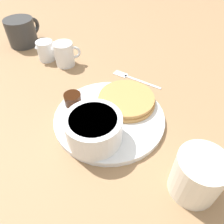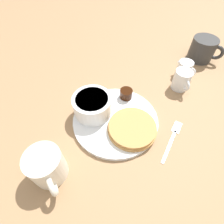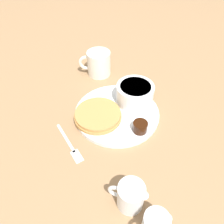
# 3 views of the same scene
# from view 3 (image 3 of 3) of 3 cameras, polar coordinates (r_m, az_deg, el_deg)

# --- Properties ---
(ground_plane) EXTENTS (4.00, 4.00, 0.00)m
(ground_plane) POSITION_cam_3_polar(r_m,az_deg,el_deg) (0.63, 1.28, -0.66)
(ground_plane) COLOR #93704C
(plate) EXTENTS (0.24, 0.24, 0.01)m
(plate) POSITION_cam_3_polar(r_m,az_deg,el_deg) (0.62, 1.29, -0.28)
(plate) COLOR white
(plate) RESTS_ON ground_plane
(pancake_stack) EXTENTS (0.13, 0.13, 0.02)m
(pancake_stack) POSITION_cam_3_polar(r_m,az_deg,el_deg) (0.60, -3.70, -0.77)
(pancake_stack) COLOR #B78447
(pancake_stack) RESTS_ON plate
(bowl) EXTENTS (0.11, 0.11, 0.06)m
(bowl) POSITION_cam_3_polar(r_m,az_deg,el_deg) (0.64, 6.00, 4.90)
(bowl) COLOR white
(bowl) RESTS_ON plate
(syrup_cup) EXTENTS (0.04, 0.04, 0.03)m
(syrup_cup) POSITION_cam_3_polar(r_m,az_deg,el_deg) (0.57, 7.35, -3.84)
(syrup_cup) COLOR black
(syrup_cup) RESTS_ON plate
(butter_ramekin) EXTENTS (0.05, 0.05, 0.04)m
(butter_ramekin) POSITION_cam_3_polar(r_m,az_deg,el_deg) (0.65, 7.78, 3.85)
(butter_ramekin) COLOR white
(butter_ramekin) RESTS_ON plate
(coffee_mug) EXTENTS (0.08, 0.11, 0.08)m
(coffee_mug) POSITION_cam_3_polar(r_m,az_deg,el_deg) (0.76, -3.62, 12.58)
(coffee_mug) COLOR silver
(coffee_mug) RESTS_ON ground_plane
(creamer_pitcher_near) EXTENTS (0.05, 0.08, 0.07)m
(creamer_pitcher_near) POSITION_cam_3_polar(r_m,az_deg,el_deg) (0.46, 4.81, -21.00)
(creamer_pitcher_near) COLOR white
(creamer_pitcher_near) RESTS_ON ground_plane
(fork) EXTENTS (0.12, 0.10, 0.00)m
(fork) POSITION_cam_3_polar(r_m,az_deg,el_deg) (0.56, -10.63, -8.85)
(fork) COLOR silver
(fork) RESTS_ON ground_plane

